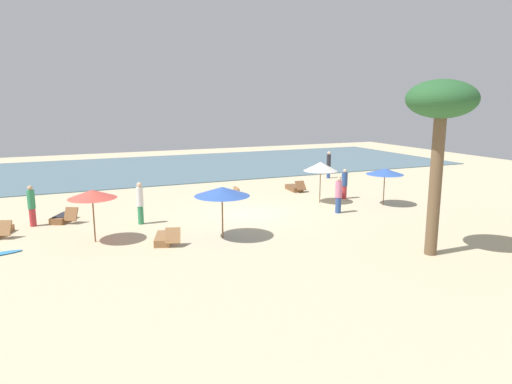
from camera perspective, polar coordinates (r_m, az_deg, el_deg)
ground_plane at (r=23.07m, az=-1.09°, el=-2.62°), size 60.00×60.00×0.00m
ocean_water at (r=39.05m, az=-10.69°, el=2.94°), size 48.00×16.00×0.06m
umbrella_0 at (r=25.32m, az=7.84°, el=3.09°), size 1.81×1.81×2.23m
umbrella_1 at (r=18.65m, az=-4.13°, el=0.06°), size 2.21×2.21×2.11m
umbrella_2 at (r=19.17m, az=-19.25°, el=-0.25°), size 1.85×1.85×2.09m
umbrella_3 at (r=25.45m, az=15.36°, el=2.41°), size 1.94×1.94×1.96m
lounger_0 at (r=23.31m, az=-22.26°, el=-2.89°), size 1.29×1.73×0.74m
lounger_2 at (r=28.89m, az=4.71°, el=0.50°), size 0.73×1.74×0.67m
lounger_3 at (r=18.78m, az=-11.04°, el=-5.55°), size 1.07×1.78×0.70m
person_0 at (r=26.80m, az=10.67°, el=0.99°), size 0.44×0.44×1.68m
person_1 at (r=33.61m, az=8.80°, el=3.34°), size 0.41×0.41×1.90m
person_2 at (r=23.36m, az=9.98°, el=-0.33°), size 0.45×0.45×1.79m
person_3 at (r=21.57m, az=-13.88°, el=-1.25°), size 0.37×0.37×1.90m
person_4 at (r=22.83m, az=-25.56°, el=-1.49°), size 0.35×0.35×1.83m
palm_1 at (r=17.45m, az=21.53°, el=9.40°), size 2.41×2.41×6.18m
dog at (r=28.23m, az=-2.40°, el=0.30°), size 0.35×0.74×0.34m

